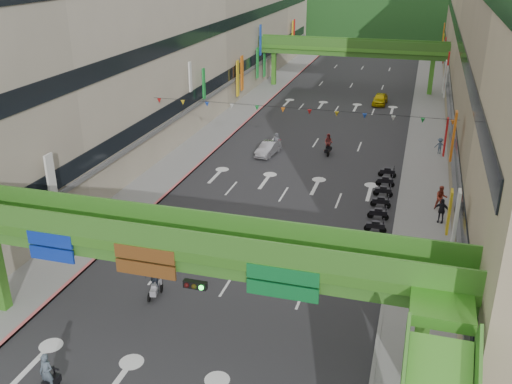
% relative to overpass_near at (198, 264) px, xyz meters
% --- Properties ---
extents(road_slab, '(18.00, 140.00, 0.02)m').
position_rel_overpass_near_xyz_m(road_slab, '(-0.93, 44.62, -5.20)').
color(road_slab, '#28282B').
rests_on(road_slab, ground).
extents(sidewalk_left, '(4.00, 140.00, 0.15)m').
position_rel_overpass_near_xyz_m(sidewalk_left, '(-11.93, 44.62, -5.13)').
color(sidewalk_left, gray).
rests_on(sidewalk_left, ground).
extents(sidewalk_right, '(4.00, 140.00, 0.15)m').
position_rel_overpass_near_xyz_m(sidewalk_right, '(10.07, 44.62, -5.13)').
color(sidewalk_right, gray).
rests_on(sidewalk_right, ground).
extents(curb_left, '(0.20, 140.00, 0.18)m').
position_rel_overpass_near_xyz_m(curb_left, '(-10.03, 44.62, -5.12)').
color(curb_left, '#CC5959').
rests_on(curb_left, ground).
extents(curb_right, '(0.20, 140.00, 0.18)m').
position_rel_overpass_near_xyz_m(curb_right, '(8.17, 44.62, -5.12)').
color(curb_right, gray).
rests_on(curb_right, ground).
extents(building_row_left, '(12.80, 95.00, 19.00)m').
position_rel_overpass_near_xyz_m(building_row_left, '(-19.86, 44.62, 4.25)').
color(building_row_left, '#9E937F').
rests_on(building_row_left, ground).
extents(overpass_near, '(28.00, 12.27, 7.10)m').
position_rel_overpass_near_xyz_m(overpass_near, '(0.00, 0.00, 0.00)').
color(overpass_near, '#4C9E2D').
rests_on(overpass_near, ground).
extents(overpass_far, '(28.00, 2.20, 7.10)m').
position_rel_overpass_near_xyz_m(overpass_far, '(-0.93, 59.62, 0.20)').
color(overpass_far, '#4C9E2D').
rests_on(overpass_far, ground).
extents(hill_left, '(168.00, 140.00, 112.00)m').
position_rel_overpass_near_xyz_m(hill_left, '(-15.93, 154.62, -5.21)').
color(hill_left, '#1C4419').
rests_on(hill_left, ground).
extents(hill_right, '(208.00, 176.00, 128.00)m').
position_rel_overpass_near_xyz_m(hill_right, '(24.07, 174.62, -5.21)').
color(hill_right, '#1C4419').
rests_on(hill_right, ground).
extents(bunting_string, '(26.00, 0.36, 0.47)m').
position_rel_overpass_near_xyz_m(bunting_string, '(-0.93, 24.62, 0.75)').
color(bunting_string, black).
rests_on(bunting_string, ground).
extents(scooter_rider_near, '(0.71, 1.60, 2.20)m').
position_rel_overpass_near_xyz_m(scooter_rider_near, '(-5.59, -4.38, -4.16)').
color(scooter_rider_near, black).
rests_on(scooter_rider_near, ground).
extents(scooter_rider_mid, '(0.96, 1.60, 2.13)m').
position_rel_overpass_near_xyz_m(scooter_rider_mid, '(0.91, 31.29, -4.10)').
color(scooter_rider_mid, black).
rests_on(scooter_rider_mid, ground).
extents(scooter_rider_left, '(1.10, 1.58, 2.10)m').
position_rel_overpass_near_xyz_m(scooter_rider_left, '(-4.49, 4.14, -4.15)').
color(scooter_rider_left, gray).
rests_on(scooter_rider_left, ground).
extents(scooter_rider_far, '(0.77, 1.60, 1.90)m').
position_rel_overpass_near_xyz_m(scooter_rider_far, '(-4.15, 30.88, -4.25)').
color(scooter_rider_far, maroon).
rests_on(scooter_rider_far, ground).
extents(parked_scooter_row, '(1.60, 11.55, 1.08)m').
position_rel_overpass_near_xyz_m(parked_scooter_row, '(6.87, 21.36, -4.68)').
color(parked_scooter_row, black).
rests_on(parked_scooter_row, ground).
extents(car_silver, '(1.86, 3.99, 1.27)m').
position_rel_overpass_near_xyz_m(car_silver, '(-4.67, 29.62, -4.57)').
color(car_silver, '#9B9AA1').
rests_on(car_silver, ground).
extents(car_yellow, '(1.89, 4.26, 1.42)m').
position_rel_overpass_near_xyz_m(car_yellow, '(4.02, 52.50, -4.49)').
color(car_yellow, gold).
rests_on(car_yellow, ground).
extents(pedestrian_red, '(1.02, 0.86, 1.87)m').
position_rel_overpass_near_xyz_m(pedestrian_red, '(11.27, 20.92, -4.27)').
color(pedestrian_red, '#993525').
rests_on(pedestrian_red, ground).
extents(pedestrian_dark, '(1.15, 0.68, 1.83)m').
position_rel_overpass_near_xyz_m(pedestrian_dark, '(11.27, 18.57, -4.29)').
color(pedestrian_dark, black).
rests_on(pedestrian_dark, ground).
extents(pedestrian_blue, '(0.75, 0.50, 1.55)m').
position_rel_overpass_near_xyz_m(pedestrian_blue, '(11.27, 34.34, -4.43)').
color(pedestrian_blue, '#405166').
rests_on(pedestrian_blue, ground).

